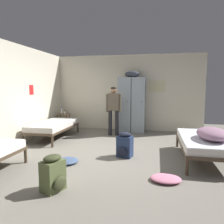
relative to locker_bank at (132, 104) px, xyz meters
The scene contains 14 objects.
ground_plane 2.89m from the locker_bank, 94.10° to the right, with size 9.58×9.58×0.00m, color slate.
room_backdrop 2.07m from the locker_bank, 140.16° to the right, with size 5.20×6.05×2.65m.
locker_bank is the anchor object (origin of this frame).
shelf_unit 2.52m from the locker_bank, behind, with size 0.38×0.30×0.57m.
bed_right 3.22m from the locker_bank, 55.48° to the right, with size 0.90×1.90×0.49m.
bed_left_rear 2.69m from the locker_bank, 146.28° to the right, with size 0.90×1.90×0.49m.
bedding_heap 3.42m from the locker_bank, 55.41° to the right, with size 0.58×0.89×0.24m.
person_traveler 0.87m from the locker_bank, 124.86° to the right, with size 0.49×0.21×1.54m.
water_bottle 2.53m from the locker_bank, behind, with size 0.06×0.06×0.25m.
lotion_bottle 2.39m from the locker_bank, behind, with size 0.05×0.05×0.14m.
backpack_olive 4.63m from the locker_bank, 98.15° to the right, with size 0.40×0.39×0.55m.
backpack_navy 2.85m from the locker_bank, 86.65° to the right, with size 0.37×0.38×0.55m.
clothes_pile_denim 3.62m from the locker_bank, 105.44° to the right, with size 0.45×0.46×0.08m.
clothes_pile_pink 4.08m from the locker_bank, 75.41° to the right, with size 0.50×0.40×0.09m.
Camera 1 is at (1.02, -4.65, 1.54)m, focal length 34.79 mm.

